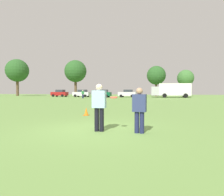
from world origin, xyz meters
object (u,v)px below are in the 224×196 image
Objects in this scene: frisbee at (114,97)px; box_truck at (172,90)px; player_defender at (139,108)px; parked_car_center at (102,93)px; player_thrower at (99,105)px; bystander_sideline_watcher at (83,94)px; parked_car_mid_left at (82,93)px; parked_car_mid_right at (127,93)px; traffic_cone at (86,112)px; parked_car_near_left at (60,93)px.

box_truck is (5.03, 40.53, 0.51)m from frisbee.
player_defender is 0.37× the size of parked_car_center.
player_thrower reaches higher than bystander_sideline_watcher.
parked_car_mid_right is at bearing 1.98° from parked_car_mid_left.
parked_car_center is at bearing -16.98° from parked_car_mid_left.
traffic_cone is at bearing -101.99° from box_truck.
bystander_sideline_watcher is at bearing 112.08° from frisbee.
parked_car_mid_left is 9.34m from bystander_sideline_watcher.
box_truck is (21.54, -0.29, 0.83)m from parked_car_mid_left.
traffic_cone is at bearing -86.10° from parked_car_mid_right.
parked_car_near_left is (-22.88, 41.66, -0.32)m from frisbee.
traffic_cone is 0.11× the size of parked_car_near_left.
player_defender reaches higher than traffic_cone.
parked_car_near_left is at bearing 118.78° from frisbee.
parked_car_center is 2.51× the size of bystander_sideline_watcher.
bystander_sideline_watcher is at bearing 113.43° from player_defender.
frisbee is at bearing 172.28° from player_defender.
parked_car_mid_left and parked_car_mid_right have the same top height.
bystander_sideline_watcher is at bearing 111.21° from player_thrower.
traffic_cone is at bearing -61.42° from parked_car_near_left.
parked_car_center reaches higher than player_thrower.
parked_car_mid_right is (5.64, 2.15, 0.00)m from parked_car_center.
parked_car_mid_right is (17.75, -0.45, 0.00)m from parked_car_near_left.
parked_car_mid_left is 0.50× the size of box_truck.
frisbee is 0.06× the size of parked_car_center.
frisbee is 0.57× the size of traffic_cone.
player_thrower is at bearing -83.63° from parked_car_mid_right.
frisbee is (-0.94, 0.13, 0.35)m from player_defender.
parked_car_mid_right is (11.37, 0.39, 0.00)m from parked_car_mid_left.
parked_car_mid_right is (-6.07, 41.34, 0.03)m from player_defender.
player_thrower is 3.61× the size of traffic_cone.
box_truck is (27.91, -1.13, 0.83)m from parked_car_near_left.
box_truck is at bearing -2.32° from parked_car_near_left.
parked_car_mid_left is (-16.51, 40.82, -0.32)m from frisbee.
player_thrower is 6.39× the size of frisbee.
traffic_cone is at bearing -76.75° from parked_car_center.
parked_car_center is at bearing 105.41° from frisbee.
bystander_sideline_watcher is at bearing 110.63° from traffic_cone.
parked_car_center reaches higher than player_defender.
parked_car_mid_left is 1.00× the size of parked_car_mid_right.
frisbee is at bearing -82.90° from parked_car_mid_right.
box_truck reaches higher than frisbee.
player_thrower is 34.59m from bystander_sideline_watcher.
player_defender is at bearing -52.24° from traffic_cone.
parked_car_mid_right is 0.50× the size of box_truck.
box_truck is at bearing 82.92° from frisbee.
player_thrower is 0.60m from frisbee.
frisbee is at bearing -59.60° from traffic_cone.
player_defender is at bearing -95.74° from box_truck.
player_thrower reaches higher than traffic_cone.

